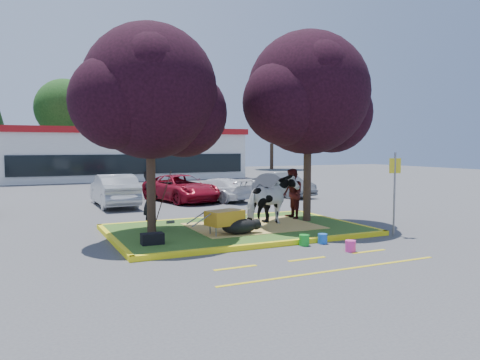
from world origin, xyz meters
name	(u,v)px	position (x,y,z in m)	size (l,w,h in m)	color
ground	(237,232)	(0.00, 0.00, 0.00)	(90.00, 90.00, 0.00)	#424244
median_island	(237,230)	(0.00, 0.00, 0.07)	(8.00, 5.00, 0.15)	#325A1C
curb_near	(275,244)	(0.00, -2.58, 0.07)	(8.30, 0.16, 0.15)	yellow
curb_far	(209,219)	(0.00, 2.58, 0.07)	(8.30, 0.16, 0.15)	yellow
curb_left	(113,240)	(-4.08, 0.00, 0.07)	(0.16, 5.30, 0.15)	yellow
curb_right	(336,221)	(4.08, 0.00, 0.07)	(0.16, 5.30, 0.15)	yellow
straw_bedding	(253,226)	(0.60, 0.00, 0.15)	(4.20, 3.00, 0.01)	#E6C65E
tree_purple_left	(151,98)	(-2.78, 0.38, 4.36)	(5.06, 4.20, 6.51)	black
tree_purple_right	(309,99)	(2.92, 0.18, 4.56)	(5.30, 4.40, 6.82)	black
fire_lane_stripe_a	(235,268)	(-2.00, -4.20, 0.00)	(1.10, 0.12, 0.01)	yellow
fire_lane_stripe_b	(307,259)	(0.00, -4.20, 0.00)	(1.10, 0.12, 0.01)	yellow
fire_lane_stripe_c	(369,251)	(2.00, -4.20, 0.00)	(1.10, 0.12, 0.01)	yellow
fire_lane_long	(336,270)	(0.00, -5.40, 0.00)	(6.00, 0.10, 0.01)	yellow
retail_building	(125,153)	(2.00, 27.98, 2.25)	(20.40, 8.40, 4.40)	silver
treeline	(98,100)	(1.23, 37.61, 7.73)	(46.58, 7.80, 14.63)	black
cow	(272,200)	(1.23, -0.17, 1.02)	(0.93, 2.05, 1.73)	white
calf	(239,226)	(-0.45, -1.13, 0.40)	(1.13, 0.64, 0.49)	black
handler	(151,200)	(-2.74, 0.72, 1.12)	(0.70, 0.46, 1.93)	black
visitor_a	(292,194)	(2.69, 0.87, 1.09)	(0.91, 0.71, 1.88)	#481614
visitor_b	(266,205)	(1.37, 0.49, 0.79)	(0.75, 0.31, 1.28)	black
wheelbarrow	(225,218)	(-0.87, -1.01, 0.67)	(2.00, 0.91, 0.75)	black
gear_bag_dark	(152,239)	(-3.26, -1.45, 0.31)	(0.61, 0.34, 0.31)	black
gear_bag_green	(153,238)	(-3.16, -1.14, 0.26)	(0.40, 0.25, 0.21)	black
sign_post	(395,184)	(4.30, -2.70, 1.66)	(0.36, 0.15, 2.67)	slate
bucket_green	(304,240)	(0.83, -2.80, 0.16)	(0.30, 0.30, 0.32)	green
bucket_pink	(350,246)	(1.54, -3.99, 0.15)	(0.29, 0.29, 0.31)	#FE389E
bucket_blue	(322,239)	(1.47, -2.80, 0.15)	(0.27, 0.27, 0.29)	blue
car_silver	(114,190)	(-2.47, 8.59, 0.77)	(1.63, 4.66, 1.54)	#A7ABAF
car_red	(181,188)	(1.03, 9.13, 0.69)	(2.29, 4.98, 1.38)	maroon
car_white	(216,189)	(2.76, 8.54, 0.60)	(1.68, 4.14, 1.20)	white
car_grey	(283,185)	(7.05, 8.89, 0.67)	(1.42, 4.08, 1.34)	#56595D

